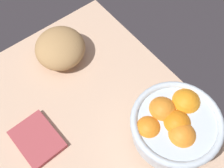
{
  "coord_description": "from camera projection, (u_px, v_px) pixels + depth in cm",
  "views": [
    {
      "loc": [
        -20.16,
        12.28,
        69.5
      ],
      "look_at": [
        9.87,
        -11.44,
        5.0
      ],
      "focal_mm": 47.8,
      "sensor_mm": 36.0,
      "label": 1
    }
  ],
  "objects": [
    {
      "name": "ground_plane",
      "position": [
        100.0,
        149.0,
        0.73
      ],
      "size": [
        81.25,
        57.64,
        3.0
      ],
      "primitive_type": "cube",
      "color": "#D4AF91"
    },
    {
      "name": "fruit_bowl",
      "position": [
        174.0,
        125.0,
        0.68
      ],
      "size": [
        20.75,
        20.75,
        11.13
      ],
      "color": "silver",
      "rests_on": "ground"
    },
    {
      "name": "bread_loaf",
      "position": [
        60.0,
        48.0,
        0.82
      ],
      "size": [
        19.56,
        19.38,
        8.03
      ],
      "primitive_type": "ellipsoid",
      "rotation": [
        0.0,
        0.0,
        5.72
      ],
      "color": "tan",
      "rests_on": "ground"
    },
    {
      "name": "napkin_spare",
      "position": [
        37.0,
        139.0,
        0.72
      ],
      "size": [
        12.63,
        9.91,
        1.36
      ],
      "primitive_type": "cube",
      "rotation": [
        0.0,
        0.0,
        0.04
      ],
      "color": "#AB454A",
      "rests_on": "ground"
    }
  ]
}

